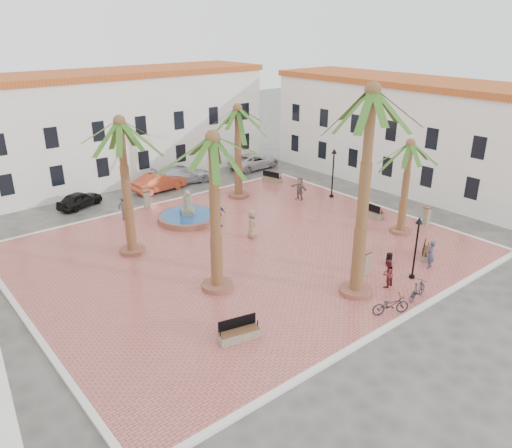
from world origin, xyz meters
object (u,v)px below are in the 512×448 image
at_px(palm_sw, 213,157).
at_px(pedestrian_east, 300,188).
at_px(cyclist_a, 431,254).
at_px(bench_se, 426,253).
at_px(fountain, 189,216).
at_px(pedestrian_fountain_b, 218,214).
at_px(lamppost_s, 417,237).
at_px(pedestrian_north, 124,207).
at_px(litter_bin, 389,259).
at_px(bicycle_b, 418,290).
at_px(car_red, 159,182).
at_px(bollard_e, 427,216).
at_px(bench_e, 371,212).
at_px(pedestrian_fountain_a, 252,224).
at_px(car_black, 80,199).
at_px(bollard_n, 147,199).
at_px(bollard_se, 365,262).
at_px(car_white, 255,161).
at_px(bench_s, 239,334).
at_px(cyclist_b, 387,273).
at_px(car_silver, 182,175).
at_px(palm_nw, 121,137).
at_px(palm_e, 409,155).
at_px(palm_ne, 238,120).
at_px(bicycle_a, 391,305).
at_px(lamppost_e, 333,165).
at_px(palm_s, 371,113).

relative_size(palm_sw, pedestrian_east, 4.64).
height_order(palm_sw, cyclist_a, palm_sw).
bearing_deg(pedestrian_east, bench_se, -9.90).
distance_m(fountain, pedestrian_fountain_b, 2.60).
height_order(palm_sw, lamppost_s, palm_sw).
bearing_deg(pedestrian_north, litter_bin, -174.21).
bearing_deg(pedestrian_east, bicycle_b, -25.54).
distance_m(fountain, car_red, 7.87).
distance_m(bollard_e, bicycle_b, 10.71).
height_order(bench_e, bollard_e, bollard_e).
distance_m(pedestrian_fountain_a, car_black, 14.78).
xyz_separation_m(bollard_n, bollard_e, (13.59, -15.33, -0.07)).
bearing_deg(pedestrian_east, bollard_se, -31.10).
bearing_deg(bollard_n, bollard_e, -48.44).
distance_m(bollard_e, pedestrian_fountain_b, 14.56).
bearing_deg(bench_se, car_white, 50.51).
bearing_deg(bench_s, cyclist_b, 5.75).
relative_size(pedestrian_north, car_silver, 0.37).
xyz_separation_m(palm_nw, bollard_e, (17.97, -8.99, -6.52)).
height_order(bollard_se, car_red, bollard_se).
bearing_deg(pedestrian_fountain_b, car_silver, 76.87).
height_order(bollard_se, bollard_e, bollard_se).
distance_m(cyclist_b, pedestrian_east, 14.63).
xyz_separation_m(bench_se, pedestrian_north, (-11.32, 17.34, 0.72)).
bearing_deg(car_red, palm_nw, 138.96).
height_order(palm_nw, bench_e, palm_nw).
relative_size(palm_e, bollard_n, 4.36).
bearing_deg(bollard_se, bollard_n, 104.43).
xyz_separation_m(palm_ne, car_silver, (-1.33, 6.48, -5.63)).
height_order(cyclist_a, pedestrian_fountain_a, pedestrian_fountain_a).
xyz_separation_m(litter_bin, cyclist_a, (1.45, -1.75, 0.51)).
bearing_deg(car_white, bench_se, 167.18).
xyz_separation_m(bench_s, bench_e, (16.76, 5.98, 0.00)).
distance_m(palm_nw, car_white, 21.90).
bearing_deg(bicycle_a, palm_sw, 60.75).
height_order(palm_ne, lamppost_s, palm_ne).
height_order(pedestrian_north, pedestrian_east, pedestrian_north).
relative_size(bench_e, cyclist_a, 1.17).
distance_m(cyclist_b, car_red, 22.69).
height_order(bicycle_b, pedestrian_fountain_a, pedestrian_fountain_a).
xyz_separation_m(lamppost_s, lamppost_e, (6.78, 12.29, 0.25)).
height_order(palm_nw, car_white, palm_nw).
bearing_deg(palm_e, pedestrian_fountain_a, 145.70).
height_order(pedestrian_east, car_white, pedestrian_east).
xyz_separation_m(fountain, bench_s, (-6.04, -13.80, -0.02)).
distance_m(bench_e, lamppost_e, 5.45).
bearing_deg(bollard_e, bench_s, -172.39).
relative_size(palm_sw, cyclist_b, 5.39).
distance_m(palm_s, pedestrian_fountain_a, 12.41).
xyz_separation_m(palm_sw, litter_bin, (9.41, -4.13, -6.88)).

